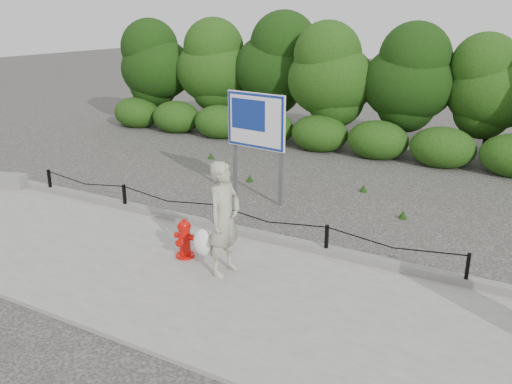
{
  "coord_description": "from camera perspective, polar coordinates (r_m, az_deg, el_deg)",
  "views": [
    {
      "loc": [
        5.95,
        -8.74,
        4.43
      ],
      "look_at": [
        0.87,
        0.2,
        1.0
      ],
      "focal_mm": 38.0,
      "sensor_mm": 36.0,
      "label": 1
    }
  ],
  "objects": [
    {
      "name": "concrete_block",
      "position": [
        15.56,
        -24.87,
        1.12
      ],
      "size": [
        1.14,
        0.68,
        0.35
      ],
      "primitive_type": "cube",
      "rotation": [
        0.0,
        0.0,
        0.3
      ],
      "color": "gray",
      "rests_on": "sidewalk"
    },
    {
      "name": "sidewalk",
      "position": [
        10.01,
        -10.72,
        -7.93
      ],
      "size": [
        14.0,
        4.0,
        0.08
      ],
      "primitive_type": "cube",
      "color": "gray",
      "rests_on": "ground"
    },
    {
      "name": "fire_hydrant",
      "position": [
        10.13,
        -7.55,
        -4.93
      ],
      "size": [
        0.4,
        0.42,
        0.75
      ],
      "rotation": [
        0.0,
        0.0,
        0.12
      ],
      "color": "red",
      "rests_on": "sidewalk"
    },
    {
      "name": "ground",
      "position": [
        11.46,
        -4.29,
        -4.34
      ],
      "size": [
        90.0,
        90.0,
        0.0
      ],
      "primitive_type": "plane",
      "color": "#2D2B28",
      "rests_on": "ground"
    },
    {
      "name": "curb",
      "position": [
        11.45,
        -4.17,
        -3.56
      ],
      "size": [
        14.0,
        0.22,
        0.14
      ],
      "primitive_type": "cube",
      "color": "slate",
      "rests_on": "sidewalk"
    },
    {
      "name": "advertising_sign",
      "position": [
        12.93,
        -0.02,
        7.0
      ],
      "size": [
        1.65,
        0.32,
        2.64
      ],
      "rotation": [
        0.0,
        0.0,
        -0.13
      ],
      "color": "slate",
      "rests_on": "ground"
    },
    {
      "name": "pedestrian",
      "position": [
        9.25,
        -3.5,
        -2.99
      ],
      "size": [
        0.8,
        0.77,
        2.01
      ],
      "rotation": [
        0.0,
        0.0,
        1.48
      ],
      "color": "#A4A48D",
      "rests_on": "sidewalk"
    },
    {
      "name": "treeline",
      "position": [
        18.83,
        10.6,
        12.11
      ],
      "size": [
        20.19,
        3.56,
        4.39
      ],
      "color": "black",
      "rests_on": "ground"
    },
    {
      "name": "chain_barrier",
      "position": [
        11.3,
        -4.34,
        -2.21
      ],
      "size": [
        10.06,
        0.06,
        0.6
      ],
      "color": "black",
      "rests_on": "sidewalk"
    }
  ]
}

